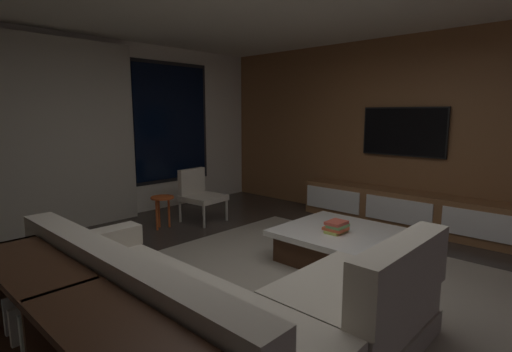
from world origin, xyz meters
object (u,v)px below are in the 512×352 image
object	(u,v)px
coffee_table	(337,245)
mounted_tv	(404,132)
sectional_couch	(218,313)
media_console	(407,211)
accent_chair_near_window	(199,192)
book_stack_on_coffee_table	(337,227)
console_table_behind_couch	(68,347)
side_stool	(162,203)

from	to	relation	value
coffee_table	mounted_tv	distance (m)	2.26
coffee_table	sectional_couch	bearing A→B (deg)	-171.41
sectional_couch	media_console	size ratio (longest dim) A/B	0.81
sectional_couch	coffee_table	bearing A→B (deg)	8.59
accent_chair_near_window	book_stack_on_coffee_table	bearing A→B (deg)	-92.70
book_stack_on_coffee_table	accent_chair_near_window	xyz separation A→B (m)	(0.12, 2.45, 0.01)
sectional_couch	book_stack_on_coffee_table	distance (m)	1.91
sectional_couch	console_table_behind_couch	bearing A→B (deg)	171.74
console_table_behind_couch	coffee_table	bearing A→B (deg)	3.33
coffee_table	media_console	distance (m)	1.76
sectional_couch	side_stool	xyz separation A→B (m)	(1.38, 2.75, 0.08)
sectional_couch	media_console	bearing A→B (deg)	3.74
sectional_couch	console_table_behind_couch	xyz separation A→B (m)	(-0.91, 0.13, 0.13)
coffee_table	side_stool	distance (m)	2.54
accent_chair_near_window	side_stool	xyz separation A→B (m)	(-0.62, 0.05, -0.06)
media_console	sectional_couch	bearing A→B (deg)	-176.26
sectional_couch	accent_chair_near_window	world-z (taller)	sectional_couch
book_stack_on_coffee_table	media_console	size ratio (longest dim) A/B	0.08
accent_chair_near_window	coffee_table	bearing A→B (deg)	-90.08
console_table_behind_couch	book_stack_on_coffee_table	bearing A→B (deg)	2.48
side_stool	mounted_tv	world-z (taller)	mounted_tv
side_stool	media_console	world-z (taller)	media_console
coffee_table	console_table_behind_couch	bearing A→B (deg)	-176.67
sectional_couch	book_stack_on_coffee_table	world-z (taller)	sectional_couch
sectional_couch	mounted_tv	world-z (taller)	mounted_tv
sectional_couch	coffee_table	size ratio (longest dim) A/B	2.16
book_stack_on_coffee_table	mounted_tv	size ratio (longest dim) A/B	0.21
sectional_couch	accent_chair_near_window	bearing A→B (deg)	53.51
mounted_tv	coffee_table	bearing A→B (deg)	-175.81
book_stack_on_coffee_table	media_console	bearing A→B (deg)	-0.26
side_stool	book_stack_on_coffee_table	bearing A→B (deg)	-78.60
media_console	console_table_behind_couch	size ratio (longest dim) A/B	1.48
book_stack_on_coffee_table	mounted_tv	distance (m)	2.26
book_stack_on_coffee_table	media_console	distance (m)	1.87
book_stack_on_coffee_table	accent_chair_near_window	bearing A→B (deg)	87.30
book_stack_on_coffee_table	mounted_tv	world-z (taller)	mounted_tv
mounted_tv	console_table_behind_couch	size ratio (longest dim) A/B	0.58
media_console	mounted_tv	distance (m)	1.13
sectional_couch	coffee_table	world-z (taller)	sectional_couch
mounted_tv	side_stool	bearing A→B (deg)	137.83
coffee_table	side_stool	world-z (taller)	side_stool
side_stool	media_console	xyz separation A→B (m)	(2.37, -2.51, -0.12)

